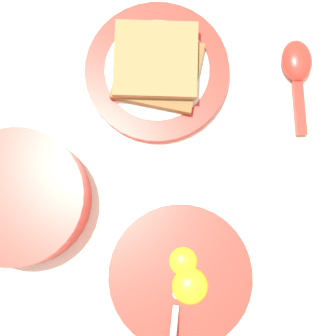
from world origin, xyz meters
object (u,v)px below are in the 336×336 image
toast_sandwich (157,65)px  toast_plate (157,72)px  congee_bowl (20,198)px  soup_spoon (297,68)px  egg_bowl (180,275)px

toast_sandwich → toast_plate: bearing=-145.3°
toast_sandwich → congee_bowl: congee_bowl is taller
toast_plate → congee_bowl: congee_bowl is taller
toast_sandwich → soup_spoon: toast_sandwich is taller
toast_sandwich → congee_bowl: size_ratio=0.85×
soup_spoon → congee_bowl: 0.40m
soup_spoon → congee_bowl: (-0.33, 0.22, 0.02)m
egg_bowl → soup_spoon: egg_bowl is taller
congee_bowl → egg_bowl: bearing=-85.9°
toast_plate → soup_spoon: bearing=-59.5°
soup_spoon → toast_sandwich: bearing=120.4°
egg_bowl → toast_sandwich: 0.27m
egg_bowl → toast_plate: (0.22, 0.15, -0.02)m
toast_plate → toast_sandwich: toast_sandwich is taller
egg_bowl → toast_plate: bearing=35.7°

